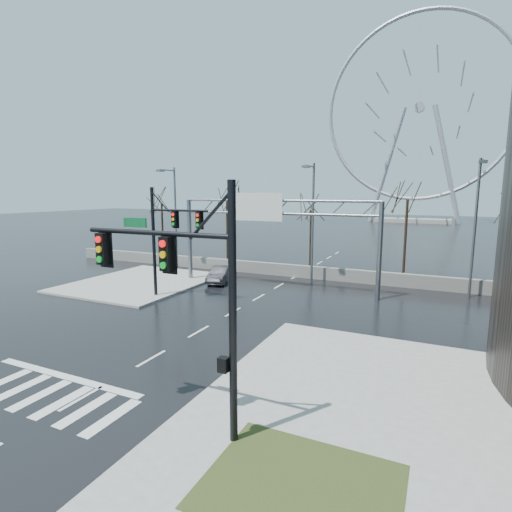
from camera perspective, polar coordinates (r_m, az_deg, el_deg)
The scene contains 17 objects.
ground at distance 19.78m, azimuth -14.72°, elevation -13.97°, with size 260.00×260.00×0.00m, color black.
sidewalk_right_ext at distance 17.67m, azimuth 17.29°, elevation -16.72°, with size 12.00×10.00×0.15m, color gray.
sidewalk_far at distance 35.33m, azimuth -16.09°, elevation -3.63°, with size 10.00×12.00×0.15m, color gray.
grass_strip at distance 11.95m, azimuth 6.45°, elevation -29.83°, with size 5.00×4.00×0.02m, color #273717.
barrier_wall at distance 36.57m, azimuth 5.63°, elevation -2.12°, with size 52.00×0.50×1.10m, color slate.
signal_mast_near at distance 12.21m, azimuth -9.10°, elevation -4.18°, with size 5.52×0.41×8.00m.
signal_mast_far at distance 29.02m, azimuth -12.77°, elevation 3.32°, with size 4.72×0.41×8.00m.
sign_gantry at distance 31.40m, azimuth 2.03°, elevation 4.60°, with size 16.36×0.40×7.60m.
streetlight_left at distance 39.96m, azimuth -11.72°, elevation 6.41°, with size 0.50×2.55×10.00m.
streetlight_mid at distance 33.55m, azimuth 7.96°, elevation 6.02°, with size 0.50×2.55×10.00m.
streetlight_right at distance 32.14m, azimuth 28.93°, elevation 4.84°, with size 0.50×2.55×10.00m.
tree_far_left at distance 48.25m, azimuth -13.31°, elevation 6.42°, with size 3.50×3.50×7.00m.
tree_left at distance 42.81m, azimuth -4.17°, elevation 6.86°, with size 3.75×3.75×7.50m.
tree_center at distance 40.22m, azimuth 7.87°, elevation 5.51°, with size 3.25×3.25×6.50m.
tree_right at distance 37.49m, azimuth 20.78°, elevation 6.34°, with size 3.90×3.90×7.80m.
ferris_wheel at distance 110.62m, azimuth 22.26°, elevation 18.10°, with size 45.00×6.00×50.91m.
car at distance 34.31m, azimuth -5.15°, elevation -2.64°, with size 1.44×4.13×1.36m, color black.
Camera 1 is at (11.85, -13.86, 7.66)m, focal length 28.00 mm.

